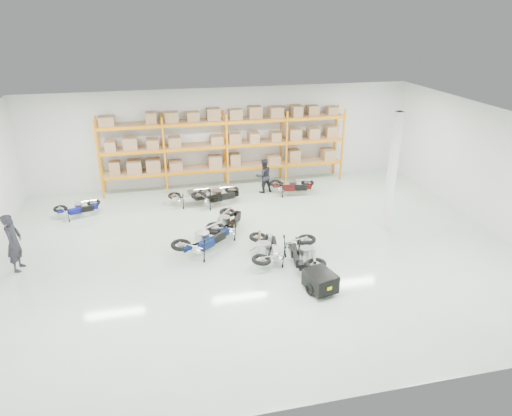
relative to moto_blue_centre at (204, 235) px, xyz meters
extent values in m
plane|color=#B8CDBA|center=(1.80, -0.24, -0.62)|extent=(18.00, 18.00, 0.00)
plane|color=white|center=(1.80, -0.24, 3.88)|extent=(18.00, 18.00, 0.00)
plane|color=silver|center=(1.80, 6.76, 1.63)|extent=(18.00, 0.00, 18.00)
plane|color=silver|center=(1.80, -7.24, 1.63)|extent=(18.00, 0.00, 18.00)
plane|color=silver|center=(10.80, -0.24, 1.63)|extent=(0.00, 14.00, 14.00)
cube|color=orange|center=(-3.80, 5.76, 1.13)|extent=(0.08, 0.08, 3.50)
cube|color=orange|center=(-3.80, 6.66, 1.13)|extent=(0.08, 0.08, 3.50)
cube|color=orange|center=(-1.00, 5.76, 1.13)|extent=(0.08, 0.08, 3.50)
cube|color=orange|center=(-1.00, 6.66, 1.13)|extent=(0.08, 0.08, 3.50)
cube|color=orange|center=(1.80, 5.76, 1.13)|extent=(0.08, 0.08, 3.50)
cube|color=orange|center=(1.80, 6.66, 1.13)|extent=(0.08, 0.08, 3.50)
cube|color=orange|center=(4.60, 5.76, 1.13)|extent=(0.08, 0.08, 3.50)
cube|color=orange|center=(4.60, 6.66, 1.13)|extent=(0.08, 0.08, 3.50)
cube|color=orange|center=(7.40, 5.76, 1.13)|extent=(0.08, 0.08, 3.50)
cube|color=orange|center=(7.40, 6.66, 1.13)|extent=(0.08, 0.08, 3.50)
cube|color=orange|center=(-2.40, 5.76, 0.28)|extent=(2.70, 0.08, 0.12)
cube|color=orange|center=(-2.40, 6.66, 0.28)|extent=(2.70, 0.08, 0.12)
cube|color=#A78456|center=(-2.40, 6.21, 0.35)|extent=(2.68, 0.88, 0.02)
cube|color=#A78456|center=(-2.40, 6.21, 0.58)|extent=(2.40, 0.70, 0.44)
cube|color=orange|center=(0.40, 5.76, 0.28)|extent=(2.70, 0.08, 0.12)
cube|color=orange|center=(0.40, 6.66, 0.28)|extent=(2.70, 0.08, 0.12)
cube|color=#A78456|center=(0.40, 6.21, 0.35)|extent=(2.68, 0.88, 0.02)
cube|color=#A78456|center=(0.40, 6.21, 0.58)|extent=(2.40, 0.70, 0.44)
cube|color=orange|center=(3.20, 5.76, 0.28)|extent=(2.70, 0.08, 0.12)
cube|color=orange|center=(3.20, 6.66, 0.28)|extent=(2.70, 0.08, 0.12)
cube|color=#A78456|center=(3.20, 6.21, 0.35)|extent=(2.68, 0.88, 0.02)
cube|color=#A78456|center=(3.20, 6.21, 0.58)|extent=(2.40, 0.70, 0.44)
cube|color=orange|center=(6.00, 5.76, 0.28)|extent=(2.70, 0.08, 0.12)
cube|color=orange|center=(6.00, 6.66, 0.28)|extent=(2.70, 0.08, 0.12)
cube|color=#A78456|center=(6.00, 6.21, 0.35)|extent=(2.68, 0.88, 0.02)
cube|color=#A78456|center=(6.00, 6.21, 0.58)|extent=(2.40, 0.70, 0.44)
cube|color=orange|center=(-2.40, 5.76, 1.38)|extent=(2.70, 0.08, 0.12)
cube|color=orange|center=(-2.40, 6.66, 1.38)|extent=(2.70, 0.08, 0.12)
cube|color=#A78456|center=(-2.40, 6.21, 1.45)|extent=(2.68, 0.88, 0.02)
cube|color=#A78456|center=(-2.40, 6.21, 1.68)|extent=(2.40, 0.70, 0.44)
cube|color=orange|center=(0.40, 5.76, 1.38)|extent=(2.70, 0.08, 0.12)
cube|color=orange|center=(0.40, 6.66, 1.38)|extent=(2.70, 0.08, 0.12)
cube|color=#A78456|center=(0.40, 6.21, 1.45)|extent=(2.68, 0.88, 0.02)
cube|color=#A78456|center=(0.40, 6.21, 1.68)|extent=(2.40, 0.70, 0.44)
cube|color=orange|center=(3.20, 5.76, 1.38)|extent=(2.70, 0.08, 0.12)
cube|color=orange|center=(3.20, 6.66, 1.38)|extent=(2.70, 0.08, 0.12)
cube|color=#A78456|center=(3.20, 6.21, 1.45)|extent=(2.68, 0.88, 0.02)
cube|color=#A78456|center=(3.20, 6.21, 1.68)|extent=(2.40, 0.70, 0.44)
cube|color=orange|center=(6.00, 5.76, 1.38)|extent=(2.70, 0.08, 0.12)
cube|color=orange|center=(6.00, 6.66, 1.38)|extent=(2.70, 0.08, 0.12)
cube|color=#A78456|center=(6.00, 6.21, 1.45)|extent=(2.68, 0.88, 0.02)
cube|color=#A78456|center=(6.00, 6.21, 1.68)|extent=(2.40, 0.70, 0.44)
cube|color=orange|center=(-2.40, 5.76, 2.48)|extent=(2.70, 0.08, 0.12)
cube|color=orange|center=(-2.40, 6.66, 2.48)|extent=(2.70, 0.08, 0.12)
cube|color=#A78456|center=(-2.40, 6.21, 2.55)|extent=(2.68, 0.88, 0.02)
cube|color=#A78456|center=(-2.40, 6.21, 2.78)|extent=(2.40, 0.70, 0.44)
cube|color=orange|center=(0.40, 5.76, 2.48)|extent=(2.70, 0.08, 0.12)
cube|color=orange|center=(0.40, 6.66, 2.48)|extent=(2.70, 0.08, 0.12)
cube|color=#A78456|center=(0.40, 6.21, 2.55)|extent=(2.68, 0.88, 0.02)
cube|color=#A78456|center=(0.40, 6.21, 2.78)|extent=(2.40, 0.70, 0.44)
cube|color=orange|center=(3.20, 5.76, 2.48)|extent=(2.70, 0.08, 0.12)
cube|color=orange|center=(3.20, 6.66, 2.48)|extent=(2.70, 0.08, 0.12)
cube|color=#A78456|center=(3.20, 6.21, 2.55)|extent=(2.68, 0.88, 0.02)
cube|color=#A78456|center=(3.20, 6.21, 2.78)|extent=(2.40, 0.70, 0.44)
cube|color=orange|center=(6.00, 5.76, 2.48)|extent=(2.70, 0.08, 0.12)
cube|color=orange|center=(6.00, 6.66, 2.48)|extent=(2.70, 0.08, 0.12)
cube|color=#A78456|center=(6.00, 6.21, 2.55)|extent=(2.68, 0.88, 0.02)
cube|color=#A78456|center=(6.00, 6.21, 2.78)|extent=(2.40, 0.70, 0.44)
cube|color=white|center=(7.00, 0.26, 1.63)|extent=(0.25, 0.25, 4.50)
cube|color=black|center=(3.06, -3.25, -0.23)|extent=(0.93, 1.08, 0.54)
cube|color=yellow|center=(3.06, -3.72, -0.23)|extent=(0.16, 0.06, 0.11)
torus|color=black|center=(2.69, -3.25, -0.42)|extent=(0.08, 0.37, 0.37)
torus|color=black|center=(3.43, -3.25, -0.42)|extent=(0.08, 0.37, 0.37)
cylinder|color=black|center=(3.06, -2.62, -0.18)|extent=(0.25, 0.86, 0.04)
imported|color=#22222A|center=(-6.00, 0.13, 0.35)|extent=(0.55, 0.76, 1.94)
imported|color=black|center=(3.32, 4.97, 0.17)|extent=(0.88, 0.75, 1.58)
camera|label=1|loc=(-1.32, -14.02, 7.15)|focal=32.00mm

